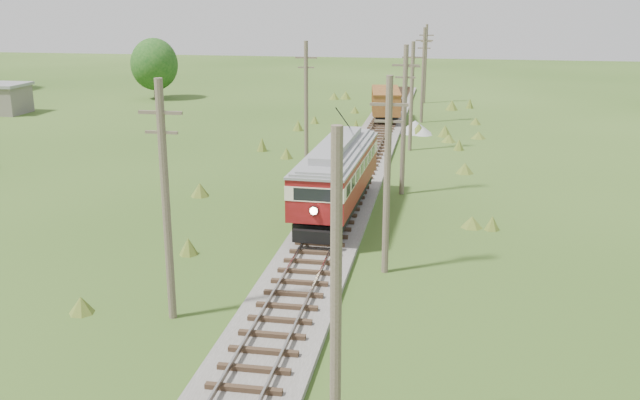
# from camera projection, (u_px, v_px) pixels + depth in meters

# --- Properties ---
(railbed_main) EXTENTS (3.60, 96.00, 0.57)m
(railbed_main) POSITION_uv_depth(u_px,v_px,m) (356.00, 177.00, 47.04)
(railbed_main) COLOR #605B54
(railbed_main) RESTS_ON ground
(streetcar) EXTENTS (3.19, 12.27, 5.58)m
(streetcar) POSITION_uv_depth(u_px,v_px,m) (337.00, 171.00, 38.46)
(streetcar) COLOR black
(streetcar) RESTS_ON ground
(gondola) EXTENTS (3.43, 8.06, 2.60)m
(gondola) POSITION_uv_depth(u_px,v_px,m) (386.00, 102.00, 67.68)
(gondola) COLOR black
(gondola) RESTS_ON ground
(gravel_pile) EXTENTS (3.02, 3.21, 1.10)m
(gravel_pile) POSITION_uv_depth(u_px,v_px,m) (416.00, 127.00, 62.88)
(gravel_pile) COLOR gray
(gravel_pile) RESTS_ON ground
(utility_pole_r_1) EXTENTS (0.30, 0.30, 8.80)m
(utility_pole_r_1) POSITION_uv_depth(u_px,v_px,m) (336.00, 298.00, 17.91)
(utility_pole_r_1) COLOR brown
(utility_pole_r_1) RESTS_ON ground
(utility_pole_r_2) EXTENTS (1.60, 0.30, 8.60)m
(utility_pole_r_2) POSITION_uv_depth(u_px,v_px,m) (387.00, 175.00, 30.17)
(utility_pole_r_2) COLOR brown
(utility_pole_r_2) RESTS_ON ground
(utility_pole_r_3) EXTENTS (1.60, 0.30, 9.00)m
(utility_pole_r_3) POSITION_uv_depth(u_px,v_px,m) (404.00, 119.00, 42.44)
(utility_pole_r_3) COLOR brown
(utility_pole_r_3) RESTS_ON ground
(utility_pole_r_4) EXTENTS (1.60, 0.30, 8.40)m
(utility_pole_r_4) POSITION_uv_depth(u_px,v_px,m) (412.00, 95.00, 54.86)
(utility_pole_r_4) COLOR brown
(utility_pole_r_4) RESTS_ON ground
(utility_pole_r_5) EXTENTS (1.60, 0.30, 8.90)m
(utility_pole_r_5) POSITION_uv_depth(u_px,v_px,m) (423.00, 74.00, 67.03)
(utility_pole_r_5) COLOR brown
(utility_pole_r_5) RESTS_ON ground
(utility_pole_r_6) EXTENTS (1.60, 0.30, 8.70)m
(utility_pole_r_6) POSITION_uv_depth(u_px,v_px,m) (425.00, 63.00, 79.39)
(utility_pole_r_6) COLOR brown
(utility_pole_r_6) RESTS_ON ground
(utility_pole_l_a) EXTENTS (1.60, 0.30, 9.00)m
(utility_pole_l_a) POSITION_uv_depth(u_px,v_px,m) (166.00, 200.00, 25.69)
(utility_pole_l_a) COLOR brown
(utility_pole_l_a) RESTS_ON ground
(utility_pole_l_b) EXTENTS (1.60, 0.30, 8.60)m
(utility_pole_l_b) POSITION_uv_depth(u_px,v_px,m) (306.00, 99.00, 52.30)
(utility_pole_l_b) COLOR brown
(utility_pole_l_b) RESTS_ON ground
(tree_mid_a) EXTENTS (5.46, 5.46, 7.03)m
(tree_mid_a) POSITION_uv_depth(u_px,v_px,m) (154.00, 64.00, 82.82)
(tree_mid_a) COLOR #38281C
(tree_mid_a) RESTS_ON ground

